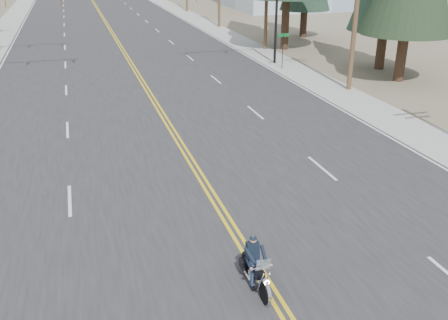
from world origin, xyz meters
TOP-DOWN VIEW (x-y plane):
  - road at (0.00, 70.00)m, footprint 20.00×200.00m
  - sidewalk_left at (-11.50, 70.00)m, footprint 3.00×200.00m
  - sidewalk_right at (11.50, 70.00)m, footprint 3.00×200.00m
  - street_sign at (10.80, 30.00)m, footprint 0.90×0.06m
  - motorcyclist at (-0.33, 5.41)m, footprint 0.83×1.85m

SIDE VIEW (x-z plane):
  - road at x=0.00m, z-range 0.00..0.01m
  - sidewalk_left at x=-11.50m, z-range 0.00..0.01m
  - sidewalk_right at x=11.50m, z-range 0.00..0.01m
  - motorcyclist at x=-0.33m, z-range 0.00..1.44m
  - street_sign at x=10.80m, z-range 0.49..3.12m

